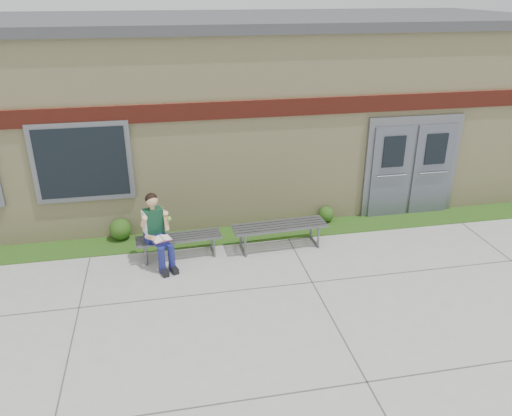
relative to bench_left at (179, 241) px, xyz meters
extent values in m
plane|color=#9E9E99|center=(1.27, -1.92, -0.33)|extent=(80.00, 80.00, 0.00)
cube|color=#1E4A13|center=(1.27, 0.68, -0.32)|extent=(16.00, 0.80, 0.02)
cube|color=beige|center=(1.27, 4.08, 1.67)|extent=(16.00, 6.00, 4.00)
cube|color=#3F3F42|center=(1.27, 4.08, 3.77)|extent=(16.20, 6.20, 0.20)
cube|color=maroon|center=(1.27, 1.05, 2.27)|extent=(16.00, 0.06, 0.35)
cube|color=slate|center=(-1.73, 1.04, 1.37)|extent=(1.90, 0.08, 1.60)
cube|color=black|center=(-1.73, 1.00, 1.37)|extent=(1.70, 0.04, 1.40)
cube|color=slate|center=(5.27, 1.04, 0.82)|extent=(2.20, 0.08, 2.30)
cube|color=#535864|center=(4.77, 0.99, 0.72)|extent=(0.92, 0.06, 2.10)
cube|color=#535864|center=(5.77, 0.99, 0.72)|extent=(0.92, 0.06, 2.10)
cube|color=slate|center=(0.00, 0.00, 0.08)|extent=(1.65, 0.55, 0.03)
cube|color=slate|center=(-0.65, 0.00, -0.14)|extent=(0.07, 0.45, 0.37)
cube|color=slate|center=(0.65, 0.00, -0.14)|extent=(0.07, 0.45, 0.37)
cube|color=slate|center=(2.00, 0.00, 0.14)|extent=(1.91, 0.62, 0.04)
cube|color=slate|center=(1.25, 0.00, -0.11)|extent=(0.07, 0.52, 0.43)
cube|color=slate|center=(2.75, 0.00, -0.11)|extent=(0.07, 0.52, 0.43)
cube|color=navy|center=(-0.45, -0.05, 0.18)|extent=(0.42, 0.36, 0.17)
cube|color=#103D2D|center=(-0.45, -0.07, 0.51)|extent=(0.39, 0.31, 0.48)
sphere|color=#E1AD7B|center=(-0.44, -0.08, 0.93)|extent=(0.28, 0.28, 0.22)
sphere|color=black|center=(-0.45, -0.06, 0.95)|extent=(0.30, 0.30, 0.23)
cylinder|color=navy|center=(-0.45, -0.33, 0.20)|extent=(0.30, 0.47, 0.16)
cylinder|color=navy|center=(-0.27, -0.27, 0.20)|extent=(0.30, 0.47, 0.16)
cylinder|color=navy|center=(-0.35, -0.57, -0.06)|extent=(0.13, 0.13, 0.53)
cylinder|color=navy|center=(-0.17, -0.50, -0.06)|extent=(0.13, 0.13, 0.53)
cube|color=black|center=(-0.32, -0.64, -0.27)|extent=(0.19, 0.29, 0.11)
cube|color=black|center=(-0.14, -0.57, -0.27)|extent=(0.19, 0.29, 0.11)
cylinder|color=#E1AD7B|center=(-0.61, -0.19, 0.57)|extent=(0.17, 0.25, 0.28)
cylinder|color=#E1AD7B|center=(-0.24, -0.06, 0.57)|extent=(0.17, 0.25, 0.28)
cube|color=white|center=(-0.32, -0.42, 0.31)|extent=(0.38, 0.33, 0.02)
cube|color=#D34F70|center=(-0.32, -0.42, 0.29)|extent=(0.39, 0.34, 0.01)
sphere|color=#7EB12F|center=(-0.16, -0.19, 0.58)|extent=(0.09, 0.09, 0.09)
sphere|color=#1E4A13|center=(-1.16, 0.93, -0.09)|extent=(0.44, 0.44, 0.44)
sphere|color=#1E4A13|center=(3.29, 0.93, -0.13)|extent=(0.35, 0.35, 0.35)
camera|label=1|loc=(-0.18, -8.68, 4.52)|focal=35.00mm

